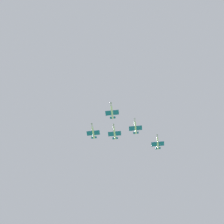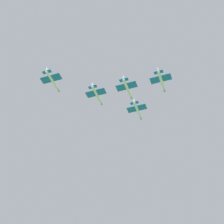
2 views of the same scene
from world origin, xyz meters
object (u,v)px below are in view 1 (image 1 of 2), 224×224
Objects in this scene: jet_port_outer at (114,133)px; jet_port_inner at (135,127)px; jet_lead at (112,112)px; jet_starboard_inner at (93,132)px; jet_starboard_outer at (158,143)px.

jet_port_inner is at bearing 174.29° from jet_port_outer.
jet_port_inner reaches higher than jet_port_outer.
jet_starboard_inner is (-19.51, 4.20, -0.23)m from jet_lead.
jet_lead is 39.91m from jet_starboard_outer.
jet_port_outer is 1.00× the size of jet_starboard_outer.
jet_port_inner is at bearing -135.00° from jet_lead.
jet_starboard_inner is 1.00× the size of jet_port_outer.
jet_lead is 1.00× the size of jet_port_inner.
jet_starboard_inner is at bearing 18.43° from jet_starboard_outer.
jet_lead is at bearing 90.00° from jet_port_outer.
jet_port_inner is 1.00× the size of jet_starboard_inner.
jet_lead is 15.57m from jet_port_outer.
jet_port_outer is at bearing -90.00° from jet_lead.
jet_lead is 1.00× the size of jet_port_outer.
jet_starboard_outer is at bearing -155.77° from jet_port_outer.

